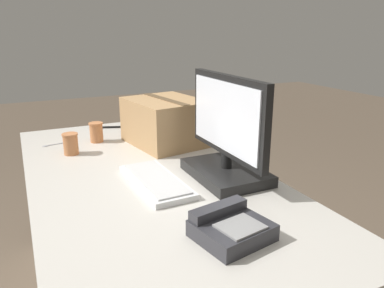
# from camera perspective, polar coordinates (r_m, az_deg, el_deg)

# --- Properties ---
(office_desk) EXTENTS (1.80, 0.90, 0.73)m
(office_desk) POSITION_cam_1_polar(r_m,az_deg,el_deg) (1.72, -6.59, -15.87)
(office_desk) COLOR beige
(office_desk) RESTS_ON ground_plane
(monitor) EXTENTS (0.51, 0.25, 0.41)m
(monitor) POSITION_cam_1_polar(r_m,az_deg,el_deg) (1.45, 5.29, 0.61)
(monitor) COLOR black
(monitor) RESTS_ON office_desk
(keyboard) EXTENTS (0.41, 0.18, 0.03)m
(keyboard) POSITION_cam_1_polar(r_m,az_deg,el_deg) (1.44, -5.43, -5.63)
(keyboard) COLOR silver
(keyboard) RESTS_ON office_desk
(desk_phone) EXTENTS (0.21, 0.23, 0.08)m
(desk_phone) POSITION_cam_1_polar(r_m,az_deg,el_deg) (1.09, 5.90, -12.57)
(desk_phone) COLOR #2D2D33
(desk_phone) RESTS_ON office_desk
(paper_cup_left) EXTENTS (0.07, 0.07, 0.10)m
(paper_cup_left) POSITION_cam_1_polar(r_m,az_deg,el_deg) (2.01, -14.37, 1.76)
(paper_cup_left) COLOR #BC7547
(paper_cup_left) RESTS_ON office_desk
(paper_cup_right) EXTENTS (0.07, 0.07, 0.10)m
(paper_cup_right) POSITION_cam_1_polar(r_m,az_deg,el_deg) (1.84, -18.00, 0.03)
(paper_cup_right) COLOR #BC7547
(paper_cup_right) RESTS_ON office_desk
(spoon) EXTENTS (0.04, 0.16, 0.00)m
(spoon) POSITION_cam_1_polar(r_m,az_deg,el_deg) (2.03, -20.29, -0.07)
(spoon) COLOR #B2B2B7
(spoon) RESTS_ON office_desk
(cardboard_box) EXTENTS (0.44, 0.39, 0.23)m
(cardboard_box) POSITION_cam_1_polar(r_m,az_deg,el_deg) (1.91, -4.02, 3.44)
(cardboard_box) COLOR tan
(cardboard_box) RESTS_ON office_desk
(pen_marker) EXTENTS (0.06, 0.14, 0.01)m
(pen_marker) POSITION_cam_1_polar(r_m,az_deg,el_deg) (2.27, -12.24, 2.53)
(pen_marker) COLOR black
(pen_marker) RESTS_ON office_desk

